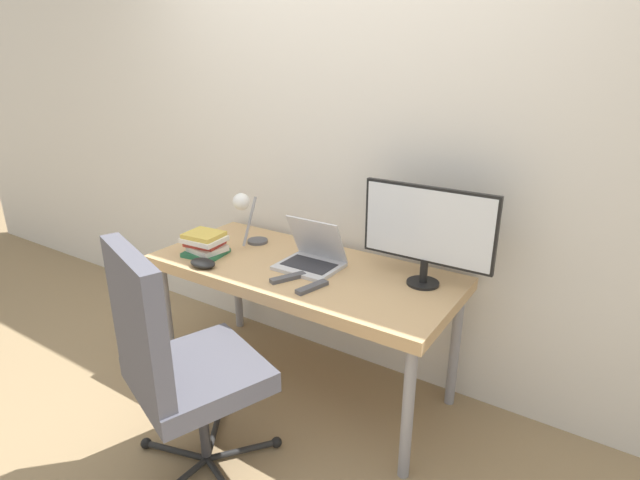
% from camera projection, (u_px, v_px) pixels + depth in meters
% --- Properties ---
extents(ground_plane, '(12.00, 12.00, 0.00)m').
position_uv_depth(ground_plane, '(264.00, 420.00, 2.51)').
color(ground_plane, '#937A56').
extents(wall_back, '(8.00, 0.05, 2.60)m').
position_uv_depth(wall_back, '(346.00, 139.00, 2.66)').
color(wall_back, silver).
rests_on(wall_back, ground_plane).
extents(desk, '(1.58, 0.70, 0.71)m').
position_uv_depth(desk, '(302.00, 277.00, 2.56)').
color(desk, tan).
rests_on(desk, ground_plane).
extents(laptop, '(0.30, 0.26, 0.25)m').
position_uv_depth(laptop, '(312.00, 257.00, 2.52)').
color(laptop, silver).
rests_on(laptop, desk).
extents(monitor, '(0.62, 0.15, 0.47)m').
position_uv_depth(monitor, '(427.00, 229.00, 2.24)').
color(monitor, black).
rests_on(monitor, desk).
extents(desk_lamp, '(0.12, 0.22, 0.32)m').
position_uv_depth(desk_lamp, '(245.00, 211.00, 2.72)').
color(desk_lamp, '#4C4C51').
rests_on(desk_lamp, desk).
extents(office_chair, '(0.66, 0.66, 1.07)m').
position_uv_depth(office_chair, '(175.00, 358.00, 1.98)').
color(office_chair, black).
rests_on(office_chair, ground_plane).
extents(book_stack, '(0.23, 0.21, 0.13)m').
position_uv_depth(book_stack, '(205.00, 244.00, 2.66)').
color(book_stack, '#286B47').
rests_on(book_stack, desk).
extents(tv_remote, '(0.12, 0.18, 0.02)m').
position_uv_depth(tv_remote, '(288.00, 278.00, 2.38)').
color(tv_remote, '#4C4C51').
rests_on(tv_remote, desk).
extents(media_remote, '(0.08, 0.18, 0.02)m').
position_uv_depth(media_remote, '(312.00, 287.00, 2.28)').
color(media_remote, '#4C4C51').
rests_on(media_remote, desk).
extents(game_controller, '(0.15, 0.10, 0.04)m').
position_uv_depth(game_controller, '(203.00, 263.00, 2.52)').
color(game_controller, black).
rests_on(game_controller, desk).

